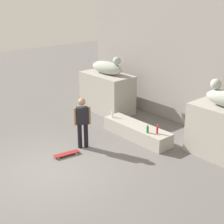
# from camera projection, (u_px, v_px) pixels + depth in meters

# --- Properties ---
(ground_plane) EXTENTS (40.00, 40.00, 0.00)m
(ground_plane) POSITION_uv_depth(u_px,v_px,m) (55.00, 169.00, 9.15)
(ground_plane) COLOR #605E5B
(facade_wall) EXTENTS (9.67, 0.60, 6.08)m
(facade_wall) POSITION_uv_depth(u_px,v_px,m) (188.00, 42.00, 11.66)
(facade_wall) COLOR gray
(facade_wall) RESTS_ON ground_plane
(pedestal_left) EXTENTS (2.27, 1.21, 1.59)m
(pedestal_left) POSITION_uv_depth(u_px,v_px,m) (107.00, 92.00, 13.49)
(pedestal_left) COLOR #A39E93
(pedestal_left) RESTS_ON ground_plane
(statue_reclining_left) EXTENTS (1.64, 0.70, 0.78)m
(statue_reclining_left) POSITION_uv_depth(u_px,v_px,m) (108.00, 67.00, 13.09)
(statue_reclining_left) COLOR #A8B0A4
(statue_reclining_left) RESTS_ON pedestal_left
(ledge_block) EXTENTS (2.66, 0.72, 0.47)m
(ledge_block) POSITION_uv_depth(u_px,v_px,m) (137.00, 131.00, 11.09)
(ledge_block) COLOR #A39E93
(ledge_block) RESTS_ON ground_plane
(skater) EXTENTS (0.34, 0.49, 1.67)m
(skater) POSITION_uv_depth(u_px,v_px,m) (82.00, 121.00, 10.15)
(skater) COLOR black
(skater) RESTS_ON ground_plane
(skateboard) EXTENTS (0.32, 0.82, 0.08)m
(skateboard) POSITION_uv_depth(u_px,v_px,m) (67.00, 154.00, 9.90)
(skateboard) COLOR maroon
(skateboard) RESTS_ON ground_plane
(bottle_green) EXTENTS (0.08, 0.08, 0.29)m
(bottle_green) POSITION_uv_depth(u_px,v_px,m) (148.00, 129.00, 10.35)
(bottle_green) COLOR #1E722D
(bottle_green) RESTS_ON ledge_block
(bottle_clear) EXTENTS (0.07, 0.07, 0.27)m
(bottle_clear) POSITION_uv_depth(u_px,v_px,m) (112.00, 114.00, 11.67)
(bottle_clear) COLOR silver
(bottle_clear) RESTS_ON ledge_block
(bottle_red) EXTENTS (0.07, 0.07, 0.31)m
(bottle_red) POSITION_uv_depth(u_px,v_px,m) (157.00, 130.00, 10.29)
(bottle_red) COLOR red
(bottle_red) RESTS_ON ledge_block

